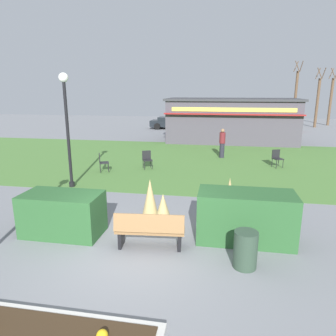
{
  "coord_description": "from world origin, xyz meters",
  "views": [
    {
      "loc": [
        2.0,
        -6.44,
        3.79
      ],
      "look_at": [
        0.14,
        4.13,
        1.08
      ],
      "focal_mm": 32.81,
      "sensor_mm": 36.0,
      "label": 1
    }
  ],
  "objects": [
    {
      "name": "ornamental_grass_behind_left",
      "position": [
        0.44,
        1.61,
        0.48
      ],
      "size": [
        0.6,
        0.6,
        0.97
      ],
      "primitive_type": "cone",
      "color": "tan",
      "rests_on": "ground_plane"
    },
    {
      "name": "ground_plane",
      "position": [
        0.0,
        0.0,
        0.0
      ],
      "size": [
        80.0,
        80.0,
        0.0
      ],
      "primitive_type": "plane",
      "color": "slate"
    },
    {
      "name": "trash_bin",
      "position": [
        2.62,
        -0.18,
        0.42
      ],
      "size": [
        0.52,
        0.52,
        0.84
      ],
      "primitive_type": "cylinder",
      "color": "#2D4233",
      "rests_on": "ground_plane"
    },
    {
      "name": "tree_right_bg",
      "position": [
        9.9,
        30.35,
        3.1
      ],
      "size": [
        0.91,
        0.96,
        6.94
      ],
      "color": "brown",
      "rests_on": "ground_plane"
    },
    {
      "name": "cafe_chair_center",
      "position": [
        -1.62,
        8.12,
        0.53
      ],
      "size": [
        0.59,
        0.59,
        0.89
      ],
      "color": "black",
      "rests_on": "ground_plane"
    },
    {
      "name": "lawn_patch",
      "position": [
        0.0,
        10.24,
        0.0
      ],
      "size": [
        36.0,
        12.0,
        0.01
      ],
      "primitive_type": "cube",
      "color": "#4C7A38",
      "rests_on": "ground_plane"
    },
    {
      "name": "park_bench",
      "position": [
        0.37,
        0.28,
        0.48
      ],
      "size": [
        1.74,
        0.68,
        0.95
      ],
      "color": "olive",
      "rests_on": "ground_plane"
    },
    {
      "name": "cafe_chair_east",
      "position": [
        4.82,
        9.54,
        0.53
      ],
      "size": [
        0.59,
        0.59,
        0.89
      ],
      "color": "black",
      "rests_on": "ground_plane"
    },
    {
      "name": "lamppost_mid",
      "position": [
        -3.92,
        4.65,
        2.79
      ],
      "size": [
        0.36,
        0.36,
        4.45
      ],
      "color": "black",
      "rests_on": "ground_plane"
    },
    {
      "name": "parked_car_center_slot",
      "position": [
        2.09,
        24.75,
        0.64
      ],
      "size": [
        4.27,
        2.2,
        1.2
      ],
      "color": "#2D6638",
      "rests_on": "ground_plane"
    },
    {
      "name": "ornamental_grass_behind_center",
      "position": [
        2.3,
        2.29,
        0.67
      ],
      "size": [
        0.53,
        0.53,
        1.34
      ],
      "primitive_type": "cone",
      "color": "tan",
      "rests_on": "ground_plane"
    },
    {
      "name": "hedge_left",
      "position": [
        -2.12,
        0.65,
        0.57
      ],
      "size": [
        2.09,
        1.1,
        1.14
      ],
      "primitive_type": "cube",
      "color": "#28562B",
      "rests_on": "ground_plane"
    },
    {
      "name": "person_strolling",
      "position": [
        2.06,
        11.38,
        0.86
      ],
      "size": [
        0.34,
        0.34,
        1.69
      ],
      "rotation": [
        0.0,
        0.0,
        2.88
      ],
      "color": "#23232D",
      "rests_on": "ground_plane"
    },
    {
      "name": "food_kiosk",
      "position": [
        2.66,
        17.64,
        1.63
      ],
      "size": [
        9.71,
        4.88,
        3.25
      ],
      "color": "#47424C",
      "rests_on": "ground_plane"
    },
    {
      "name": "ornamental_grass_behind_right",
      "position": [
        -0.05,
        2.1,
        0.62
      ],
      "size": [
        0.53,
        0.53,
        1.24
      ],
      "primitive_type": "cone",
      "color": "tan",
      "rests_on": "ground_plane"
    },
    {
      "name": "hedge_right",
      "position": [
        2.69,
        1.12,
        0.65
      ],
      "size": [
        2.43,
        1.1,
        1.3
      ],
      "primitive_type": "cube",
      "color": "#28562B",
      "rests_on": "ground_plane"
    },
    {
      "name": "tree_center_bg",
      "position": [
        13.79,
        31.02,
        2.74
      ],
      "size": [
        0.91,
        0.96,
        6.21
      ],
      "color": "brown",
      "rests_on": "ground_plane"
    },
    {
      "name": "parked_car_west_slot",
      "position": [
        -3.15,
        24.75,
        0.64
      ],
      "size": [
        4.21,
        2.08,
        1.2
      ],
      "color": "black",
      "rests_on": "ground_plane"
    },
    {
      "name": "tree_left_bg",
      "position": [
        11.78,
        28.71,
        2.69
      ],
      "size": [
        0.91,
        0.96,
        6.11
      ],
      "color": "brown",
      "rests_on": "ground_plane"
    },
    {
      "name": "cafe_chair_west",
      "position": [
        -3.57,
        7.07,
        0.53
      ],
      "size": [
        0.58,
        0.58,
        0.89
      ],
      "color": "black",
      "rests_on": "ground_plane"
    },
    {
      "name": "parked_car_east_slot",
      "position": [
        6.92,
        24.75,
        0.64
      ],
      "size": [
        4.2,
        2.06,
        1.2
      ],
      "color": "maroon",
      "rests_on": "ground_plane"
    }
  ]
}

